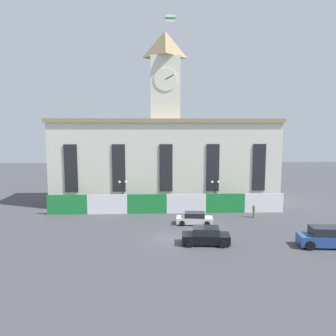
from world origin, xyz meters
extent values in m
plane|color=#424247|center=(0.00, 0.00, 0.00)|extent=(160.00, 160.00, 0.00)
cube|color=silver|center=(0.00, 18.15, 6.38)|extent=(34.83, 8.40, 12.75)
cube|color=#998456|center=(0.00, 18.15, 13.05)|extent=(35.43, 9.00, 0.60)
cube|color=silver|center=(0.00, 18.15, 18.05)|extent=(4.50, 4.50, 9.40)
pyramid|color=#998456|center=(0.00, 18.15, 24.78)|extent=(4.95, 4.95, 4.05)
cylinder|color=silver|center=(0.00, 15.84, 19.18)|extent=(3.42, 0.12, 3.42)
cube|color=black|center=(0.61, 15.77, 19.53)|extent=(1.27, 0.06, 0.78)
cylinder|color=#B2B2B7|center=(0.00, 18.15, 28.01)|extent=(0.10, 0.10, 2.40)
cube|color=white|center=(0.80, 18.15, 28.66)|extent=(1.60, 0.06, 1.00)
cube|color=#1E8438|center=(0.80, 18.11, 28.66)|extent=(1.60, 0.04, 0.28)
cube|color=#232328|center=(-13.93, 13.87, 6.12)|extent=(1.92, 0.16, 7.01)
cube|color=#232328|center=(-6.97, 13.87, 6.12)|extent=(1.92, 0.16, 7.01)
cube|color=#232328|center=(0.00, 13.87, 6.12)|extent=(1.92, 0.16, 7.01)
cube|color=#232328|center=(6.97, 13.87, 6.12)|extent=(1.92, 0.16, 7.01)
cube|color=#232328|center=(13.93, 13.87, 6.12)|extent=(1.92, 0.16, 7.01)
cube|color=#1E8438|center=(-13.87, 10.90, 1.39)|extent=(5.55, 0.12, 2.77)
cube|color=white|center=(-8.32, 10.90, 1.39)|extent=(5.55, 0.12, 2.77)
cube|color=#1E8438|center=(-2.77, 10.90, 1.39)|extent=(5.55, 0.12, 2.77)
cube|color=white|center=(2.77, 10.90, 1.39)|extent=(5.55, 0.12, 2.77)
cube|color=#1E8438|center=(8.32, 10.90, 1.39)|extent=(5.55, 0.12, 2.77)
cube|color=white|center=(13.87, 10.90, 1.39)|extent=(5.55, 0.12, 2.77)
cylinder|color=black|center=(-6.23, 12.00, 2.15)|extent=(0.14, 0.14, 4.31)
cube|color=black|center=(-6.23, 12.00, 4.16)|extent=(0.90, 0.08, 0.08)
sphere|color=white|center=(-6.68, 12.00, 4.34)|extent=(0.36, 0.36, 0.36)
sphere|color=white|center=(-5.78, 12.00, 4.34)|extent=(0.36, 0.36, 0.36)
cylinder|color=black|center=(7.03, 12.00, 2.12)|extent=(0.14, 0.14, 4.23)
cube|color=black|center=(7.03, 12.00, 4.08)|extent=(0.90, 0.08, 0.08)
sphere|color=white|center=(6.58, 12.00, 4.26)|extent=(0.36, 0.36, 0.36)
sphere|color=white|center=(7.48, 12.00, 4.26)|extent=(0.36, 0.36, 0.36)
cube|color=black|center=(3.60, -1.55, 0.62)|extent=(5.06, 2.42, 0.89)
cube|color=#1E2328|center=(3.60, -1.55, 1.44)|extent=(2.85, 2.07, 0.73)
cylinder|color=black|center=(5.34, -0.70, 0.40)|extent=(0.82, 0.43, 0.79)
cylinder|color=black|center=(5.17, -2.69, 0.40)|extent=(0.82, 0.43, 0.79)
cylinder|color=black|center=(2.02, -0.41, 0.40)|extent=(0.82, 0.43, 0.79)
cylinder|color=black|center=(1.85, -2.40, 0.40)|extent=(0.82, 0.43, 0.79)
cube|color=#284C99|center=(15.46, -2.85, 0.73)|extent=(5.28, 2.51, 1.04)
cube|color=#1E2328|center=(15.46, -2.85, 1.67)|extent=(2.98, 2.12, 0.85)
cylinder|color=black|center=(13.84, -1.68, 0.46)|extent=(0.96, 0.45, 0.92)
cylinder|color=black|center=(13.63, -3.66, 0.46)|extent=(0.96, 0.45, 0.92)
cube|color=white|center=(3.30, 5.59, 0.52)|extent=(4.67, 2.27, 0.74)
cube|color=#1E2328|center=(3.30, 5.59, 1.20)|extent=(2.64, 1.91, 0.61)
cylinder|color=black|center=(1.68, 4.86, 0.33)|extent=(0.69, 0.39, 0.66)
cylinder|color=black|center=(1.87, 6.65, 0.33)|extent=(0.69, 0.39, 0.66)
cylinder|color=black|center=(4.72, 4.53, 0.33)|extent=(0.69, 0.39, 0.66)
cylinder|color=black|center=(4.92, 6.32, 0.33)|extent=(0.69, 0.39, 0.66)
cylinder|color=olive|center=(11.63, 8.20, 0.43)|extent=(0.20, 0.20, 0.85)
cylinder|color=olive|center=(11.65, 8.45, 0.43)|extent=(0.20, 0.20, 0.85)
cylinder|color=olive|center=(11.64, 8.33, 1.19)|extent=(0.41, 0.41, 0.67)
sphere|color=tan|center=(11.64, 8.33, 1.67)|extent=(0.28, 0.28, 0.28)
camera|label=1|loc=(-1.60, -34.12, 11.95)|focal=35.00mm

